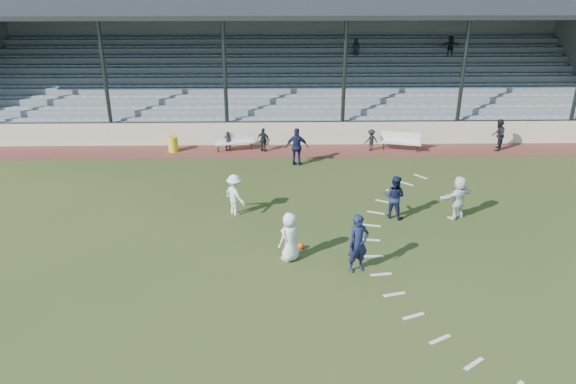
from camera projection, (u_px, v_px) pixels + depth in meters
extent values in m
plane|color=#2E3A18|center=(289.00, 257.00, 18.99)|extent=(90.00, 90.00, 0.00)
cube|color=#582823|center=(285.00, 151.00, 28.57)|extent=(34.00, 2.00, 0.02)
cube|color=beige|center=(285.00, 134.00, 29.28)|extent=(34.00, 0.18, 1.20)
cube|color=silver|center=(235.00, 143.00, 28.38)|extent=(2.04, 0.83, 0.06)
cube|color=silver|center=(235.00, 137.00, 28.48)|extent=(1.96, 0.50, 0.54)
cylinder|color=#2C2F34|center=(218.00, 149.00, 28.29)|extent=(0.06, 0.06, 0.40)
cylinder|color=#2C2F34|center=(251.00, 146.00, 28.66)|extent=(0.06, 0.06, 0.40)
cube|color=silver|center=(401.00, 143.00, 28.38)|extent=(2.04, 0.88, 0.06)
cube|color=silver|center=(400.00, 137.00, 28.48)|extent=(1.95, 0.55, 0.54)
cylinder|color=#2C2F34|center=(384.00, 146.00, 28.65)|extent=(0.06, 0.06, 0.40)
cylinder|color=#2C2F34|center=(418.00, 148.00, 28.30)|extent=(0.06, 0.06, 0.40)
cylinder|color=gold|center=(173.00, 144.00, 28.34)|extent=(0.49, 0.49, 0.78)
sphere|color=red|center=(301.00, 246.00, 19.45)|extent=(0.23, 0.23, 0.23)
imported|color=silver|center=(290.00, 237.00, 18.52)|extent=(0.99, 0.96, 1.71)
imported|color=#15193A|center=(358.00, 244.00, 17.83)|extent=(0.85, 0.71, 1.98)
imported|color=#15193A|center=(394.00, 197.00, 21.40)|extent=(1.04, 0.97, 1.72)
imported|color=silver|center=(235.00, 195.00, 21.66)|extent=(1.16, 1.21, 1.65)
imported|color=#15193A|center=(297.00, 147.00, 26.46)|extent=(1.11, 0.56, 1.82)
imported|color=silver|center=(458.00, 197.00, 21.37)|extent=(1.63, 1.22, 1.71)
imported|color=black|center=(498.00, 135.00, 28.35)|extent=(0.92, 0.98, 1.62)
imported|color=black|center=(228.00, 141.00, 28.43)|extent=(0.40, 0.29, 1.01)
imported|color=black|center=(264.00, 140.00, 28.26)|extent=(0.77, 0.56, 1.22)
imported|color=black|center=(371.00, 140.00, 28.43)|extent=(0.81, 0.63, 1.10)
cube|color=gray|center=(285.00, 130.00, 29.79)|extent=(34.00, 0.80, 1.20)
cube|color=gray|center=(285.00, 118.00, 29.61)|extent=(33.00, 0.28, 0.10)
cube|color=gray|center=(285.00, 122.00, 30.43)|extent=(34.00, 0.80, 1.60)
cube|color=gray|center=(284.00, 106.00, 30.18)|extent=(33.00, 0.28, 0.10)
cube|color=gray|center=(284.00, 115.00, 31.08)|extent=(34.00, 0.80, 2.00)
cube|color=gray|center=(284.00, 95.00, 30.75)|extent=(33.00, 0.28, 0.10)
cube|color=gray|center=(284.00, 107.00, 31.73)|extent=(34.00, 0.80, 2.40)
cube|color=gray|center=(284.00, 85.00, 31.31)|extent=(33.00, 0.28, 0.10)
cube|color=gray|center=(284.00, 100.00, 32.38)|extent=(34.00, 0.80, 2.80)
cube|color=gray|center=(284.00, 75.00, 31.88)|extent=(33.00, 0.28, 0.10)
cube|color=gray|center=(284.00, 93.00, 33.03)|extent=(34.00, 0.80, 3.20)
cube|color=gray|center=(284.00, 65.00, 32.45)|extent=(33.00, 0.28, 0.10)
cube|color=gray|center=(284.00, 87.00, 33.68)|extent=(34.00, 0.80, 3.60)
cube|color=gray|center=(284.00, 55.00, 33.01)|extent=(33.00, 0.28, 0.10)
cube|color=gray|center=(284.00, 80.00, 34.32)|extent=(34.00, 0.80, 4.00)
cube|color=gray|center=(283.00, 46.00, 33.58)|extent=(33.00, 0.28, 0.10)
cube|color=gray|center=(283.00, 74.00, 34.97)|extent=(34.00, 0.80, 4.40)
cube|color=gray|center=(283.00, 37.00, 34.15)|extent=(33.00, 0.28, 0.10)
cube|color=gray|center=(283.00, 56.00, 35.11)|extent=(34.00, 0.40, 6.40)
cube|color=black|center=(284.00, 8.00, 30.20)|extent=(34.60, 9.00, 0.22)
cylinder|color=#2C2F34|center=(106.00, 84.00, 28.15)|extent=(0.20, 0.20, 6.50)
cylinder|color=#2C2F34|center=(225.00, 83.00, 28.24)|extent=(0.20, 0.20, 6.50)
cylinder|color=#2C2F34|center=(344.00, 83.00, 28.34)|extent=(0.20, 0.20, 6.50)
cylinder|color=#2C2F34|center=(462.00, 82.00, 28.44)|extent=(0.20, 0.20, 6.50)
cylinder|color=#2C2F34|center=(285.00, 122.00, 29.02)|extent=(34.00, 0.05, 0.05)
imported|color=black|center=(356.00, 47.00, 32.84)|extent=(0.52, 0.36, 1.01)
imported|color=black|center=(450.00, 46.00, 32.90)|extent=(1.07, 0.35, 1.16)
cube|color=silver|center=(421.00, 176.00, 25.48)|extent=(0.54, 0.61, 0.01)
cube|color=silver|center=(406.00, 183.00, 24.75)|extent=(0.59, 0.56, 0.01)
cube|color=silver|center=(394.00, 192.00, 23.94)|extent=(0.64, 0.51, 0.01)
cube|color=silver|center=(383.00, 201.00, 23.05)|extent=(0.67, 0.44, 0.01)
cube|color=silver|center=(376.00, 213.00, 22.09)|extent=(0.70, 0.37, 0.01)
cube|color=silver|center=(371.00, 225.00, 21.10)|extent=(0.71, 0.29, 0.01)
cube|color=silver|center=(370.00, 240.00, 20.07)|extent=(0.71, 0.21, 0.01)
cube|color=silver|center=(373.00, 256.00, 19.03)|extent=(0.70, 0.12, 0.01)
cube|color=silver|center=(381.00, 274.00, 18.00)|extent=(0.71, 0.21, 0.01)
cube|color=silver|center=(394.00, 294.00, 16.98)|extent=(0.71, 0.29, 0.01)
cube|color=silver|center=(414.00, 316.00, 15.99)|extent=(0.70, 0.37, 0.01)
cube|color=silver|center=(440.00, 339.00, 15.06)|extent=(0.67, 0.44, 0.01)
cube|color=silver|center=(474.00, 364.00, 14.19)|extent=(0.64, 0.51, 0.01)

